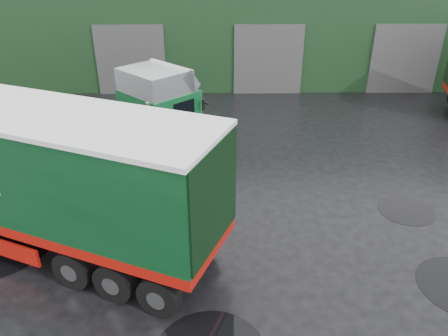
# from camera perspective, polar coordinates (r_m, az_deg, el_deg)

# --- Properties ---
(ground) EXTENTS (100.00, 100.00, 0.00)m
(ground) POSITION_cam_1_polar(r_m,az_deg,el_deg) (14.16, 3.06, -8.15)
(ground) COLOR black
(warehouse) EXTENTS (32.40, 12.40, 6.30)m
(warehouse) POSITION_cam_1_polar(r_m,az_deg,el_deg) (31.97, 4.74, 18.53)
(warehouse) COLOR black
(warehouse) RESTS_ON ground
(hero_tractor) EXTENTS (6.58, 6.56, 4.05)m
(hero_tractor) POSITION_cam_1_polar(r_m,az_deg,el_deg) (16.55, -13.30, 4.75)
(hero_tractor) COLOR #0B431F
(hero_tractor) RESTS_ON ground
(wash_bucket) EXTENTS (0.42, 0.42, 0.30)m
(wash_bucket) POSITION_cam_1_polar(r_m,az_deg,el_deg) (16.22, -1.19, -2.36)
(wash_bucket) COLOR #072C9F
(wash_bucket) RESTS_ON ground
(puddle_1) EXTENTS (1.92, 1.92, 0.01)m
(puddle_1) POSITION_cam_1_polar(r_m,az_deg,el_deg) (16.36, 22.73, -5.11)
(puddle_1) COLOR black
(puddle_1) RESTS_ON ground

